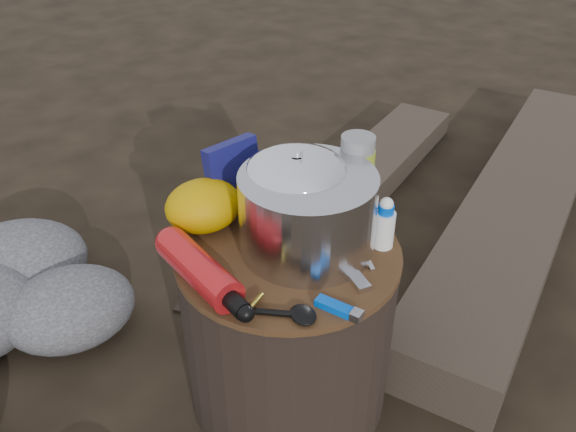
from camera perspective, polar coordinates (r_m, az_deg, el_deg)
name	(u,v)px	position (r m, az deg, el deg)	size (l,w,h in m)	color
ground	(288,390)	(1.46, 0.00, -15.85)	(60.00, 60.00, 0.00)	black
stump	(288,326)	(1.31, 0.00, -10.19)	(0.43, 0.43, 0.40)	black
rock_ring	(16,395)	(1.43, -23.99, -14.93)	(0.49, 1.07, 0.21)	#525256
log_main	(520,207)	(2.04, 20.73, 0.81)	(0.28, 1.66, 0.14)	#372D24
log_small	(364,177)	(2.13, 7.07, 3.63)	(0.20, 1.12, 0.09)	#372D24
foil_windscreen	(307,212)	(1.15, 1.82, 0.33)	(0.26, 0.26, 0.16)	silver
camping_pot	(296,197)	(1.17, 0.77, 1.75)	(0.18, 0.18, 0.18)	white
fuel_bottle	(199,269)	(1.10, -8.26, -4.93)	(0.06, 0.26, 0.06)	red
thermos	(356,178)	(1.24, 6.31, 3.56)	(0.07, 0.07, 0.18)	#9AB328
travel_mug	(292,176)	(1.30, 0.39, 3.74)	(0.08, 0.08, 0.12)	black
stuff_sack	(203,206)	(1.23, -7.87, 0.95)	(0.15, 0.13, 0.10)	#C89200
food_pouch	(234,177)	(1.27, -5.06, 3.60)	(0.12, 0.03, 0.15)	#131459
lighter	(334,306)	(1.05, 4.32, -8.37)	(0.02, 0.08, 0.02)	blue
multitool	(354,276)	(1.12, 6.12, -5.53)	(0.02, 0.09, 0.01)	silver
pot_grabber	(364,251)	(1.18, 7.05, -3.22)	(0.03, 0.11, 0.01)	silver
spork	(257,311)	(1.04, -2.93, -8.78)	(0.04, 0.17, 0.01)	black
squeeze_bottle	(384,225)	(1.18, 8.96, -0.84)	(0.04, 0.04, 0.10)	white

